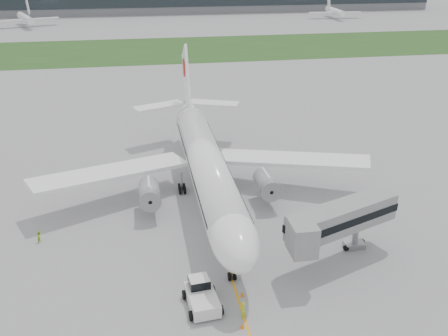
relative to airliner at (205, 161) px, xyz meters
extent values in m
plane|color=#97979A|center=(0.00, -4.87, -5.66)|extent=(600.00, 600.00, 0.00)
cube|color=#26471A|center=(0.00, 115.13, -5.65)|extent=(600.00, 50.00, 0.02)
cube|color=slate|center=(0.00, 225.13, 1.34)|extent=(320.00, 22.00, 14.00)
cube|color=#20272D|center=(0.00, 214.13, 1.34)|extent=(320.00, 0.60, 6.00)
cylinder|color=white|center=(0.00, -0.87, -0.06)|extent=(5.00, 38.00, 5.00)
ellipsoid|color=white|center=(0.00, -20.37, -0.06)|extent=(5.00, 11.00, 5.00)
cube|color=black|center=(0.00, -21.37, 0.84)|extent=(3.20, 1.54, 1.14)
cone|color=white|center=(0.00, 21.13, 0.74)|extent=(5.00, 10.53, 6.16)
cube|color=white|center=(-13.00, 1.13, -1.26)|extent=(22.13, 13.52, 1.70)
cube|color=white|center=(13.00, 1.13, -1.26)|extent=(22.13, 13.52, 1.70)
cylinder|color=#95969A|center=(-8.00, -3.37, -2.66)|extent=(2.70, 5.20, 2.70)
cylinder|color=#95969A|center=(8.00, -3.37, -2.66)|extent=(2.70, 5.20, 2.70)
cube|color=white|center=(0.00, 22.63, 5.84)|extent=(0.45, 10.90, 12.76)
cylinder|color=#9E1209|center=(0.00, 23.63, 7.84)|extent=(0.60, 3.20, 3.20)
cube|color=white|center=(-5.00, 23.63, 1.14)|extent=(9.54, 6.34, 0.35)
cube|color=white|center=(5.00, 23.63, 1.14)|extent=(9.54, 6.34, 0.35)
cylinder|color=gray|center=(0.00, -19.87, -4.11)|extent=(0.24, 0.24, 3.10)
cylinder|color=black|center=(-3.20, 2.13, -5.11)|extent=(1.40, 1.10, 1.10)
cylinder|color=black|center=(3.20, 2.13, -5.11)|extent=(1.40, 1.10, 1.10)
cube|color=silver|center=(-3.75, -23.67, -4.79)|extent=(3.18, 5.14, 1.31)
cube|color=silver|center=(-3.87, -22.37, -3.70)|extent=(2.12, 1.92, 1.09)
cube|color=black|center=(-3.87, -22.37, -3.65)|extent=(2.18, 1.98, 0.93)
cylinder|color=black|center=(-5.37, -22.18, -5.17)|extent=(0.47, 1.01, 0.98)
cylinder|color=black|center=(-2.44, -21.90, -5.17)|extent=(0.47, 1.01, 0.98)
cylinder|color=black|center=(-5.06, -25.44, -5.17)|extent=(0.47, 1.01, 0.98)
cylinder|color=black|center=(-2.13, -25.15, -5.17)|extent=(0.47, 1.01, 0.98)
cube|color=gray|center=(12.88, -17.83, -0.39)|extent=(14.33, 8.01, 3.04)
cube|color=black|center=(12.88, -17.83, -0.39)|extent=(14.55, 8.18, 0.91)
cube|color=gray|center=(7.11, -21.18, -0.39)|extent=(2.64, 3.45, 3.45)
cylinder|color=gray|center=(15.53, -16.25, -3.73)|extent=(0.71, 0.71, 3.85)
cube|color=gray|center=(15.53, -16.25, -5.31)|extent=(2.78, 2.21, 0.71)
cylinder|color=black|center=(14.30, -16.73, -5.31)|extent=(0.54, 0.77, 0.71)
cylinder|color=black|center=(16.75, -15.77, -5.31)|extent=(0.54, 0.77, 0.71)
cone|color=orange|center=(-0.50, -27.41, -5.38)|extent=(0.42, 0.42, 0.57)
cone|color=orange|center=(0.50, -22.82, -5.38)|extent=(0.41, 0.41, 0.57)
imported|color=#B8D323|center=(-0.12, -25.98, -4.74)|extent=(0.80, 0.78, 1.85)
imported|color=#A3E325|center=(-21.54, -8.36, -4.91)|extent=(0.81, 0.89, 1.51)
camera|label=1|loc=(-8.62, -63.33, 27.07)|focal=40.00mm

